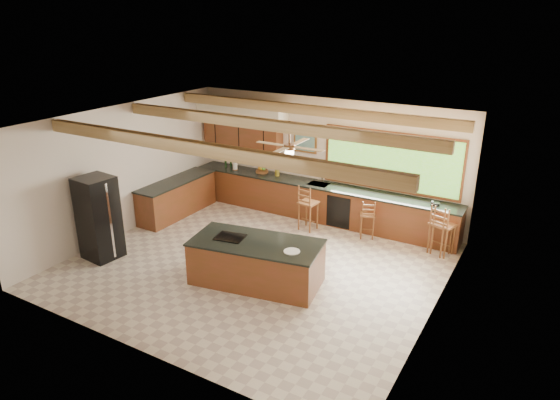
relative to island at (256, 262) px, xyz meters
The scene contains 9 objects.
ground 0.81m from the island, 124.10° to the left, with size 7.20×7.20×0.00m, color beige.
room_shell 2.23m from the island, 114.39° to the left, with size 7.27×6.54×3.02m.
counter_run 3.31m from the island, 111.30° to the left, with size 7.12×3.10×1.22m.
island is the anchor object (origin of this frame).
refrigerator 3.54m from the island, 167.94° to the right, with size 0.76×0.74×1.78m.
bar_stool_a 2.70m from the island, 96.05° to the left, with size 0.45×0.45×1.14m.
bar_stool_b 3.17m from the island, 69.63° to the left, with size 0.44×0.45×0.94m.
bar_stool_c 4.09m from the island, 46.36° to the left, with size 0.50×0.50×1.13m.
bar_stool_d 4.05m from the island, 46.99° to the left, with size 0.53×0.53×1.14m.
Camera 1 is at (5.05, -7.71, 4.93)m, focal length 32.00 mm.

